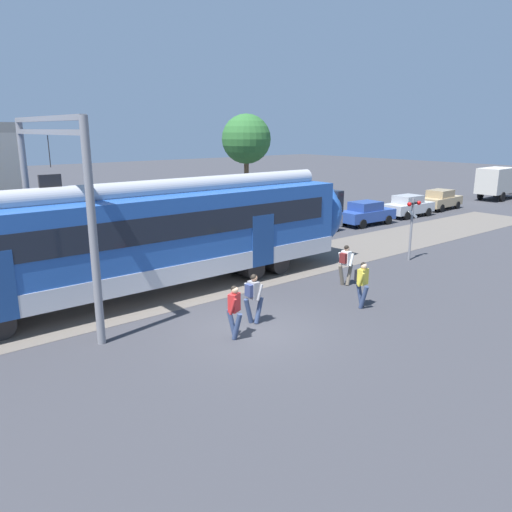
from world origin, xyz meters
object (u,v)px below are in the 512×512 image
(pedestrian_red, at_px, (234,308))
(parked_car_silver, at_px, (409,206))
(parked_car_grey, at_px, (310,220))
(pedestrian_yellow, at_px, (362,281))
(parked_car_blue, at_px, (366,213))
(parked_car_tan, at_px, (441,199))
(pedestrian_white, at_px, (346,262))
(pedestrian_grey, at_px, (253,294))
(box_truck, at_px, (499,182))
(crossing_signal, at_px, (412,219))

(pedestrian_red, relative_size, parked_car_silver, 0.41)
(pedestrian_red, bearing_deg, parked_car_grey, 37.13)
(pedestrian_yellow, distance_m, parked_car_blue, 16.07)
(parked_car_blue, xyz_separation_m, parked_car_tan, (9.65, 0.52, 0.00))
(pedestrian_white, bearing_deg, pedestrian_yellow, -125.90)
(pedestrian_grey, height_order, parked_car_silver, pedestrian_grey)
(parked_car_silver, xyz_separation_m, box_truck, (13.99, 0.36, 0.79))
(pedestrian_yellow, distance_m, box_truck, 33.17)
(pedestrian_grey, xyz_separation_m, parked_car_grey, (11.67, 9.15, -0.21))
(pedestrian_grey, height_order, parked_car_grey, pedestrian_grey)
(parked_car_tan, xyz_separation_m, box_truck, (9.22, -0.02, 0.79))
(pedestrian_yellow, height_order, parked_car_tan, pedestrian_yellow)
(crossing_signal, bearing_deg, pedestrian_grey, -171.80)
(parked_car_tan, relative_size, crossing_signal, 1.36)
(pedestrian_red, xyz_separation_m, pedestrian_white, (6.59, 1.44, 0.03))
(box_truck, bearing_deg, crossing_signal, -162.54)
(parked_car_silver, height_order, box_truck, box_truck)
(pedestrian_red, bearing_deg, crossing_signal, 10.10)
(pedestrian_red, distance_m, crossing_signal, 12.27)
(pedestrian_yellow, distance_m, parked_car_grey, 12.96)
(pedestrian_white, bearing_deg, parked_car_silver, 26.78)
(pedestrian_red, bearing_deg, pedestrian_white, 12.28)
(parked_car_silver, bearing_deg, parked_car_tan, 4.57)
(pedestrian_red, relative_size, pedestrian_yellow, 1.00)
(pedestrian_red, bearing_deg, parked_car_blue, 27.88)
(parked_car_tan, bearing_deg, crossing_signal, -153.18)
(crossing_signal, bearing_deg, pedestrian_red, -169.90)
(pedestrian_grey, xyz_separation_m, box_truck, (35.37, 9.27, 0.58))
(parked_car_tan, bearing_deg, pedestrian_white, -157.85)
(parked_car_blue, height_order, parked_car_silver, same)
(pedestrian_grey, xyz_separation_m, pedestrian_white, (5.42, 0.86, 0.00))
(parked_car_silver, bearing_deg, parked_car_blue, -178.34)
(parked_car_tan, bearing_deg, pedestrian_grey, -160.43)
(pedestrian_grey, bearing_deg, pedestrian_yellow, -17.33)
(pedestrian_white, xyz_separation_m, parked_car_blue, (11.08, 7.92, -0.21))
(parked_car_grey, bearing_deg, parked_car_tan, 0.57)
(parked_car_grey, xyz_separation_m, parked_car_silver, (9.71, -0.24, 0.00))
(pedestrian_white, bearing_deg, parked_car_blue, 35.53)
(pedestrian_red, distance_m, pedestrian_grey, 1.31)
(pedestrian_white, xyz_separation_m, crossing_signal, (5.44, 0.71, 1.02))
(box_truck, height_order, crossing_signal, crossing_signal)
(pedestrian_red, height_order, parked_car_blue, pedestrian_red)
(pedestrian_grey, xyz_separation_m, parked_car_tan, (26.15, 9.30, -0.21))
(pedestrian_white, xyz_separation_m, parked_car_silver, (15.96, 8.06, -0.21))
(parked_car_grey, bearing_deg, box_truck, 0.30)
(box_truck, bearing_deg, pedestrian_red, -164.91)
(parked_car_grey, height_order, parked_car_blue, same)
(pedestrian_grey, relative_size, box_truck, 0.31)
(pedestrian_white, distance_m, parked_car_grey, 10.39)
(box_truck, bearing_deg, pedestrian_yellow, -161.55)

